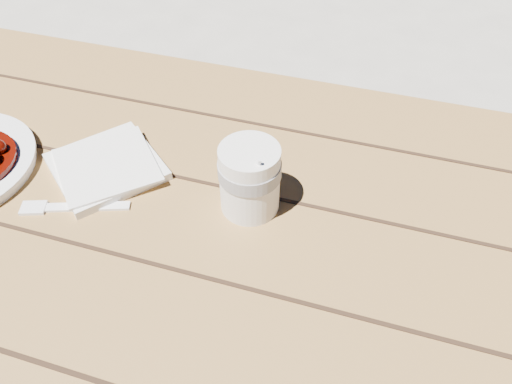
# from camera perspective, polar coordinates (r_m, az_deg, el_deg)

# --- Properties ---
(picnic_table) EXTENTS (2.00, 1.55, 0.75)m
(picnic_table) POSITION_cam_1_polar(r_m,az_deg,el_deg) (0.81, 0.10, -12.51)
(picnic_table) COLOR brown
(picnic_table) RESTS_ON ground
(coffee_cup) EXTENTS (0.08, 0.08, 0.10)m
(coffee_cup) POSITION_cam_1_polar(r_m,az_deg,el_deg) (0.68, -0.73, 1.48)
(coffee_cup) COLOR white
(coffee_cup) RESTS_ON picnic_table
(napkin_stack) EXTENTS (0.21, 0.21, 0.01)m
(napkin_stack) POSITION_cam_1_polar(r_m,az_deg,el_deg) (0.80, -16.71, 2.80)
(napkin_stack) COLOR white
(napkin_stack) RESTS_ON picnic_table
(fork_table) EXTENTS (0.16, 0.08, 0.00)m
(fork_table) POSITION_cam_1_polar(r_m,az_deg,el_deg) (0.76, -18.85, -1.58)
(fork_table) COLOR white
(fork_table) RESTS_ON picnic_table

